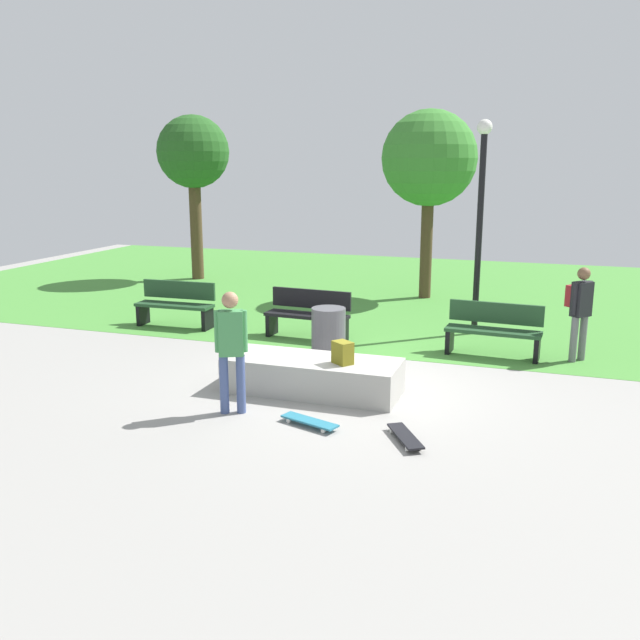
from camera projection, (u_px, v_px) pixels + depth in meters
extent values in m
plane|color=gray|center=(354.00, 383.00, 10.31)|extent=(28.00, 28.00, 0.00)
cube|color=#478C38|center=(437.00, 292.00, 17.44)|extent=(26.60, 12.54, 0.01)
cube|color=#A8A59E|center=(312.00, 375.00, 9.86)|extent=(2.53, 0.96, 0.50)
cube|color=olive|center=(343.00, 353.00, 9.53)|extent=(0.34, 0.33, 0.32)
cylinder|color=#3F5184|center=(224.00, 384.00, 9.00)|extent=(0.12, 0.12, 0.80)
cylinder|color=#3F5184|center=(241.00, 384.00, 9.02)|extent=(0.12, 0.12, 0.80)
cube|color=#3F8C4C|center=(231.00, 333.00, 8.85)|extent=(0.37, 0.31, 0.60)
cylinder|color=#3F8C4C|center=(218.00, 331.00, 8.83)|extent=(0.09, 0.09, 0.55)
cylinder|color=#3F8C4C|center=(244.00, 331.00, 8.86)|extent=(0.09, 0.09, 0.55)
sphere|color=#9E7556|center=(230.00, 300.00, 8.75)|extent=(0.22, 0.22, 0.22)
cube|color=teal|center=(310.00, 421.00, 8.62)|extent=(0.82, 0.45, 0.02)
cylinder|color=silver|center=(289.00, 421.00, 8.73)|extent=(0.06, 0.05, 0.06)
cylinder|color=silver|center=(297.00, 417.00, 8.86)|extent=(0.06, 0.05, 0.06)
cylinder|color=silver|center=(323.00, 431.00, 8.40)|extent=(0.06, 0.05, 0.06)
cylinder|color=silver|center=(331.00, 427.00, 8.52)|extent=(0.06, 0.05, 0.06)
cube|color=black|center=(405.00, 436.00, 8.15)|extent=(0.59, 0.79, 0.02)
cylinder|color=silver|center=(420.00, 448.00, 7.91)|extent=(0.05, 0.06, 0.06)
cylinder|color=silver|center=(407.00, 449.00, 7.87)|extent=(0.05, 0.06, 0.06)
cylinder|color=silver|center=(404.00, 430.00, 8.44)|extent=(0.05, 0.06, 0.06)
cylinder|color=silver|center=(391.00, 431.00, 8.41)|extent=(0.05, 0.06, 0.06)
cube|color=black|center=(307.00, 315.00, 12.81)|extent=(1.62, 0.54, 0.06)
cube|color=black|center=(311.00, 299.00, 12.94)|extent=(1.60, 0.16, 0.36)
cube|color=black|center=(343.00, 331.00, 12.59)|extent=(0.10, 0.40, 0.45)
cube|color=black|center=(272.00, 324.00, 13.13)|extent=(0.10, 0.40, 0.45)
cube|color=#1E4223|center=(493.00, 331.00, 11.60)|extent=(1.63, 0.55, 0.06)
cube|color=#1E4223|center=(496.00, 313.00, 11.74)|extent=(1.60, 0.17, 0.36)
cube|color=black|center=(537.00, 348.00, 11.38)|extent=(0.11, 0.40, 0.45)
cube|color=black|center=(450.00, 340.00, 11.93)|extent=(0.11, 0.40, 0.45)
cube|color=#1E4223|center=(174.00, 305.00, 13.71)|extent=(1.61, 0.47, 0.06)
cube|color=#1E4223|center=(179.00, 290.00, 13.86)|extent=(1.60, 0.09, 0.36)
cube|color=black|center=(208.00, 319.00, 13.55)|extent=(0.09, 0.40, 0.45)
cube|color=black|center=(143.00, 314.00, 13.98)|extent=(0.09, 0.40, 0.45)
cylinder|color=#4C3823|center=(196.00, 227.00, 19.22)|extent=(0.34, 0.34, 2.95)
sphere|color=#23561E|center=(193.00, 152.00, 18.75)|extent=(1.99, 1.99, 1.99)
cylinder|color=#4C3823|center=(426.00, 243.00, 16.53)|extent=(0.29, 0.29, 2.68)
sphere|color=#387F2D|center=(429.00, 158.00, 16.07)|extent=(2.26, 2.26, 2.26)
cylinder|color=black|center=(479.00, 237.00, 12.88)|extent=(0.12, 0.12, 3.77)
sphere|color=silver|center=(485.00, 127.00, 12.42)|extent=(0.28, 0.28, 0.28)
cylinder|color=#4C4C51|center=(329.00, 333.00, 11.55)|extent=(0.58, 0.58, 0.87)
cylinder|color=slate|center=(583.00, 338.00, 11.43)|extent=(0.12, 0.12, 0.77)
cylinder|color=slate|center=(574.00, 340.00, 11.32)|extent=(0.12, 0.12, 0.77)
cube|color=black|center=(582.00, 299.00, 11.22)|extent=(0.36, 0.37, 0.58)
cylinder|color=black|center=(589.00, 297.00, 11.30)|extent=(0.09, 0.09, 0.53)
cylinder|color=black|center=(575.00, 299.00, 11.14)|extent=(0.09, 0.09, 0.53)
sphere|color=brown|center=(584.00, 274.00, 11.13)|extent=(0.21, 0.21, 0.21)
cube|color=maroon|center=(574.00, 296.00, 11.35)|extent=(0.29, 0.30, 0.36)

